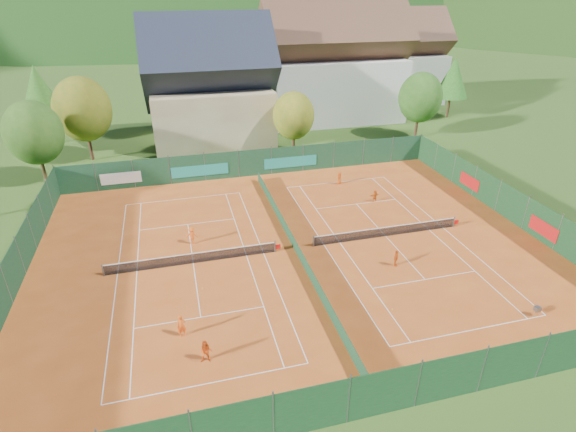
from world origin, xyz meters
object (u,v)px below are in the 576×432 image
(hotel_block_b, at_px, (394,63))
(player_left_far, at_px, (192,235))
(player_right_near, at_px, (396,258))
(player_right_far_a, at_px, (339,178))
(player_right_far_b, at_px, (375,196))
(chalet, at_px, (210,90))
(hotel_block_a, at_px, (333,70))
(ball_hopper, at_px, (537,309))
(player_left_mid, at_px, (206,352))
(player_left_near, at_px, (182,326))

(hotel_block_b, distance_m, player_left_far, 56.06)
(player_right_near, bearing_deg, player_right_far_a, 23.32)
(player_right_far_b, bearing_deg, player_right_near, 65.91)
(player_left_far, relative_size, player_right_far_a, 1.14)
(player_right_near, distance_m, player_right_far_b, 11.19)
(chalet, relative_size, hotel_block_a, 0.75)
(ball_hopper, xyz_separation_m, player_right_far_b, (-2.89, 18.25, 0.04))
(hotel_block_a, xyz_separation_m, ball_hopper, (-3.19, -47.74, -6.83))
(player_right_near, bearing_deg, player_left_mid, 140.80)
(player_right_far_a, xyz_separation_m, player_right_far_b, (1.82, -4.92, -0.07))
(player_left_mid, relative_size, player_left_far, 0.98)
(chalet, xyz_separation_m, hotel_block_a, (19.00, 6.00, 0.76))
(ball_hopper, distance_m, player_left_mid, 20.85)
(hotel_block_a, bearing_deg, player_right_far_a, -107.83)
(hotel_block_a, bearing_deg, hotel_block_b, 29.74)
(hotel_block_a, xyz_separation_m, hotel_block_b, (14.00, 8.00, -0.76))
(hotel_block_b, height_order, player_right_far_a, hotel_block_b)
(ball_hopper, distance_m, player_right_far_a, 23.65)
(player_left_far, bearing_deg, hotel_block_b, -120.49)
(player_left_near, bearing_deg, hotel_block_a, 57.54)
(hotel_block_a, distance_m, ball_hopper, 48.33)
(hotel_block_b, xyz_separation_m, player_left_near, (-39.20, -51.84, -5.85))
(player_right_far_b, bearing_deg, ball_hopper, 91.51)
(player_right_near, xyz_separation_m, player_right_far_a, (1.38, 15.64, -0.01))
(hotel_block_b, bearing_deg, player_left_far, -132.67)
(ball_hopper, bearing_deg, chalet, 110.75)
(hotel_block_a, height_order, player_right_near, hotel_block_a)
(chalet, bearing_deg, player_left_far, -100.07)
(hotel_block_a, xyz_separation_m, player_right_near, (-9.28, -40.21, -6.71))
(player_left_far, bearing_deg, player_right_far_b, -156.62)
(hotel_block_b, xyz_separation_m, ball_hopper, (-17.19, -55.74, -6.06))
(hotel_block_a, distance_m, player_left_far, 41.21)
(player_left_near, bearing_deg, ball_hopper, -12.62)
(player_right_far_a, bearing_deg, player_left_near, 13.53)
(chalet, xyz_separation_m, player_left_near, (-6.20, -37.84, -5.85))
(player_right_near, bearing_deg, player_left_near, 131.20)
(player_right_near, distance_m, player_right_far_a, 15.71)
(hotel_block_a, relative_size, ball_hopper, 27.00)
(player_left_near, bearing_deg, player_right_near, 10.27)
(hotel_block_a, relative_size, player_right_far_b, 18.27)
(player_left_far, height_order, player_right_near, player_left_far)
(player_right_far_b, bearing_deg, player_left_mid, 35.68)
(hotel_block_a, height_order, player_left_mid, hotel_block_a)
(chalet, relative_size, player_left_far, 10.75)
(hotel_block_a, bearing_deg, chalet, -162.47)
(ball_hopper, height_order, player_right_far_a, player_right_far_a)
(hotel_block_b, bearing_deg, player_right_far_a, -123.92)
(player_right_far_b, bearing_deg, player_left_near, 29.41)
(player_left_far, height_order, player_right_far_a, player_left_far)
(chalet, distance_m, player_left_near, 38.79)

